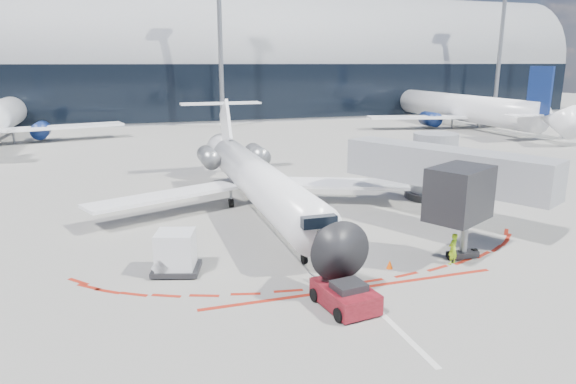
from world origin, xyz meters
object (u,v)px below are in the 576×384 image
object	(u,v)px
pushback_tug	(345,295)
uld_container	(176,253)
ramp_worker	(453,249)
regional_jet	(255,177)

from	to	relation	value
pushback_tug	uld_container	size ratio (longest dim) A/B	1.78
ramp_worker	uld_container	size ratio (longest dim) A/B	0.61
ramp_worker	regional_jet	bearing A→B (deg)	-81.56
ramp_worker	uld_container	distance (m)	13.52
pushback_tug	uld_container	bearing A→B (deg)	129.49
regional_jet	ramp_worker	distance (m)	14.15
regional_jet	pushback_tug	world-z (taller)	regional_jet
pushback_tug	ramp_worker	distance (m)	7.46
pushback_tug	ramp_worker	world-z (taller)	ramp_worker
ramp_worker	pushback_tug	bearing A→B (deg)	-0.37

